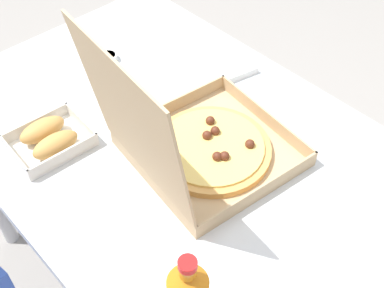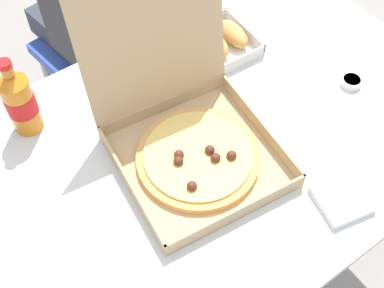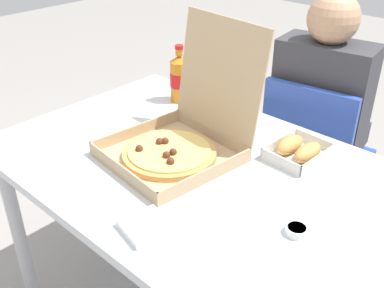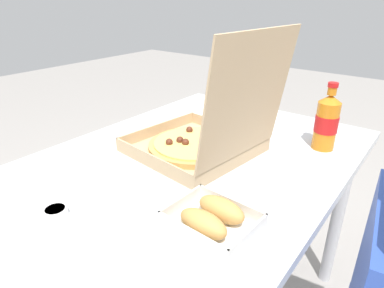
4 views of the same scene
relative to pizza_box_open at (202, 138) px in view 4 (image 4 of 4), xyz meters
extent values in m
cube|color=silver|center=(0.08, -0.01, -0.07)|extent=(1.30, 0.86, 0.03)
cylinder|color=#B7B7BC|center=(-0.49, -0.37, -0.44)|extent=(0.05, 0.05, 0.70)
cylinder|color=#B7B7BC|center=(-0.49, 0.35, -0.44)|extent=(0.05, 0.05, 0.70)
cube|color=#2D4CAD|center=(0.15, 0.54, -0.15)|extent=(0.36, 0.08, 0.38)
cube|color=tan|center=(0.00, -0.04, -0.05)|extent=(0.40, 0.40, 0.01)
cube|color=tan|center=(-0.02, -0.21, -0.03)|extent=(0.36, 0.05, 0.04)
cube|color=tan|center=(-0.18, -0.02, -0.03)|extent=(0.05, 0.36, 0.04)
cube|color=tan|center=(0.17, -0.06, -0.03)|extent=(0.05, 0.36, 0.04)
cube|color=tan|center=(0.02, 0.14, -0.03)|extent=(0.36, 0.05, 0.04)
cube|color=tan|center=(0.02, 0.17, 0.17)|extent=(0.36, 0.10, 0.36)
cylinder|color=tan|center=(0.00, -0.04, -0.04)|extent=(0.29, 0.29, 0.02)
cylinder|color=#EAC666|center=(0.00, -0.04, -0.03)|extent=(0.26, 0.26, 0.01)
sphere|color=#562819|center=(-0.07, -0.11, -0.02)|extent=(0.02, 0.02, 0.02)
sphere|color=#562819|center=(0.02, -0.05, -0.02)|extent=(0.02, 0.02, 0.02)
sphere|color=#562819|center=(0.02, -0.08, -0.02)|extent=(0.02, 0.02, 0.02)
sphere|color=#562819|center=(-0.06, -0.03, -0.02)|extent=(0.02, 0.02, 0.02)
sphere|color=#562819|center=(0.05, -0.09, -0.02)|extent=(0.02, 0.02, 0.02)
sphere|color=#562819|center=(-0.04, -0.02, -0.02)|extent=(0.02, 0.02, 0.02)
cube|color=white|center=(0.29, 0.24, -0.05)|extent=(0.16, 0.20, 0.00)
cube|color=silver|center=(0.28, 0.14, -0.03)|extent=(0.15, 0.01, 0.03)
cube|color=silver|center=(0.29, 0.33, -0.03)|extent=(0.15, 0.01, 0.03)
cube|color=silver|center=(0.21, 0.24, -0.03)|extent=(0.01, 0.19, 0.03)
cube|color=silver|center=(0.36, 0.23, -0.03)|extent=(0.01, 0.19, 0.03)
ellipsoid|color=tan|center=(0.25, 0.24, -0.03)|extent=(0.06, 0.12, 0.05)
ellipsoid|color=tan|center=(0.32, 0.24, -0.03)|extent=(0.06, 0.12, 0.05)
cylinder|color=orange|center=(-0.28, 0.29, 0.02)|extent=(0.07, 0.07, 0.16)
cone|color=orange|center=(-0.28, 0.29, 0.12)|extent=(0.07, 0.07, 0.02)
cylinder|color=orange|center=(-0.28, 0.29, 0.14)|extent=(0.03, 0.03, 0.02)
cylinder|color=red|center=(-0.28, 0.29, 0.16)|extent=(0.03, 0.03, 0.01)
cylinder|color=red|center=(-0.28, 0.29, 0.03)|extent=(0.07, 0.07, 0.06)
cube|color=white|center=(-0.36, -0.27, -0.05)|extent=(0.24, 0.19, 0.00)
cube|color=white|center=(0.19, -0.32, -0.05)|extent=(0.13, 0.13, 0.02)
cylinder|color=white|center=(0.48, -0.08, -0.05)|extent=(0.06, 0.06, 0.02)
cylinder|color=#DBBC66|center=(0.48, -0.08, -0.04)|extent=(0.05, 0.05, 0.01)
camera|label=1|loc=(-0.58, 0.56, 0.85)|focal=46.50mm
camera|label=2|loc=(-0.41, -0.58, 0.95)|focal=47.15mm
camera|label=3|loc=(0.87, -0.88, 0.69)|focal=42.30mm
camera|label=4|loc=(0.79, 0.57, 0.42)|focal=31.15mm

